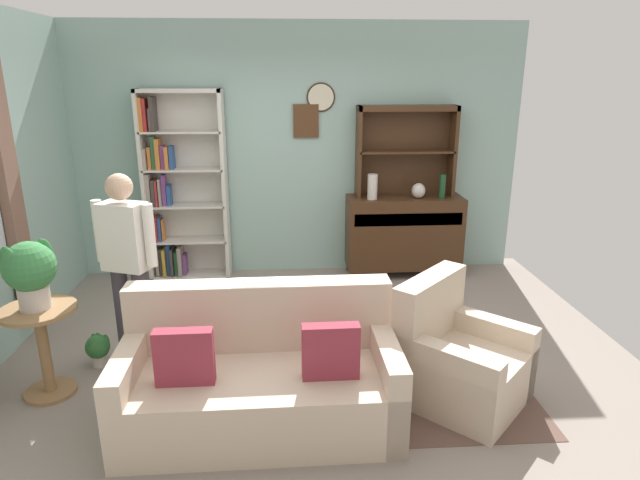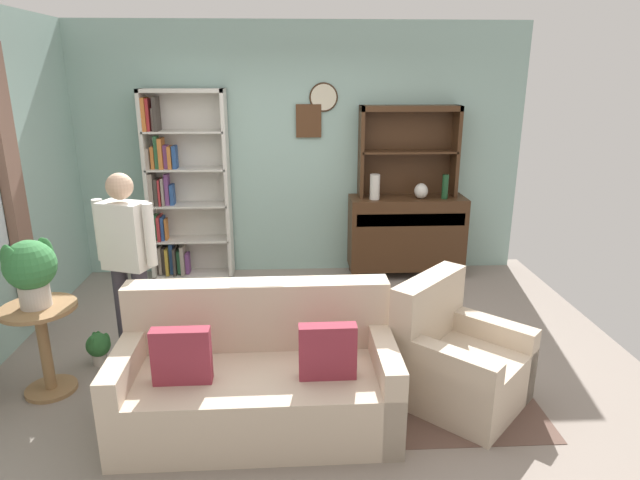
% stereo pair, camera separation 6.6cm
% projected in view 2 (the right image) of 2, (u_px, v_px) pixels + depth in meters
% --- Properties ---
extents(ground_plane, '(5.40, 4.60, 0.02)m').
position_uv_depth(ground_plane, '(309.00, 357.00, 4.53)').
color(ground_plane, gray).
extents(wall_back, '(5.00, 0.09, 2.80)m').
position_uv_depth(wall_back, '(303.00, 151.00, 6.14)').
color(wall_back, '#93B7AD').
rests_on(wall_back, ground_plane).
extents(area_rug, '(2.81, 1.82, 0.01)m').
position_uv_depth(area_rug, '(336.00, 374.00, 4.25)').
color(area_rug, brown).
rests_on(area_rug, ground_plane).
extents(bookshelf, '(0.90, 0.30, 2.10)m').
position_uv_depth(bookshelf, '(181.00, 190.00, 6.01)').
color(bookshelf, silver).
rests_on(bookshelf, ground_plane).
extents(sideboard, '(1.30, 0.45, 0.92)m').
position_uv_depth(sideboard, '(406.00, 232.00, 6.20)').
color(sideboard, '#422816').
rests_on(sideboard, ground_plane).
extents(sideboard_hutch, '(1.10, 0.26, 1.00)m').
position_uv_depth(sideboard_hutch, '(409.00, 139.00, 6.00)').
color(sideboard_hutch, '#422816').
rests_on(sideboard_hutch, sideboard).
extents(vase_tall, '(0.11, 0.11, 0.28)m').
position_uv_depth(vase_tall, '(375.00, 187.00, 5.94)').
color(vase_tall, beige).
rests_on(vase_tall, sideboard).
extents(vase_round, '(0.15, 0.15, 0.17)m').
position_uv_depth(vase_round, '(421.00, 191.00, 6.00)').
color(vase_round, beige).
rests_on(vase_round, sideboard).
extents(bottle_wine, '(0.07, 0.07, 0.27)m').
position_uv_depth(bottle_wine, '(445.00, 187.00, 5.98)').
color(bottle_wine, '#194223').
rests_on(bottle_wine, sideboard).
extents(couch_floral, '(1.81, 0.87, 0.90)m').
position_uv_depth(couch_floral, '(258.00, 379.00, 3.60)').
color(couch_floral, beige).
rests_on(couch_floral, ground_plane).
extents(armchair_floral, '(1.08, 1.08, 0.88)m').
position_uv_depth(armchair_floral, '(457.00, 363.00, 3.85)').
color(armchair_floral, beige).
rests_on(armchair_floral, ground_plane).
extents(plant_stand, '(0.52, 0.52, 0.68)m').
position_uv_depth(plant_stand, '(43.00, 340.00, 3.91)').
color(plant_stand, '#997047').
rests_on(plant_stand, ground_plane).
extents(potted_plant_large, '(0.35, 0.35, 0.49)m').
position_uv_depth(potted_plant_large, '(30.00, 268.00, 3.75)').
color(potted_plant_large, beige).
rests_on(potted_plant_large, plant_stand).
extents(potted_plant_small, '(0.19, 0.19, 0.26)m').
position_uv_depth(potted_plant_small, '(99.00, 346.00, 4.36)').
color(potted_plant_small, beige).
rests_on(potted_plant_small, ground_plane).
extents(person_reading, '(0.52, 0.30, 1.56)m').
position_uv_depth(person_reading, '(127.00, 257.00, 4.16)').
color(person_reading, '#38333D').
rests_on(person_reading, ground_plane).
extents(coffee_table, '(0.80, 0.50, 0.42)m').
position_uv_depth(coffee_table, '(297.00, 310.00, 4.55)').
color(coffee_table, '#422816').
rests_on(coffee_table, ground_plane).
extents(book_stack, '(0.22, 0.15, 0.10)m').
position_uv_depth(book_stack, '(286.00, 293.00, 4.59)').
color(book_stack, '#723F7F').
rests_on(book_stack, coffee_table).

